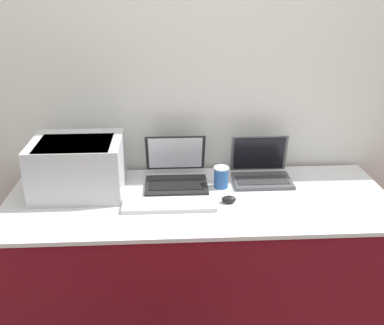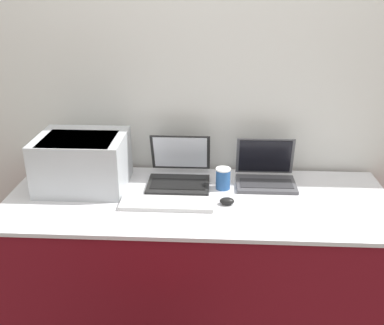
% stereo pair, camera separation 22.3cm
% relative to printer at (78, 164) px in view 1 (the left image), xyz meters
% --- Properties ---
extents(wall_back, '(8.00, 0.05, 2.60)m').
position_rel_printer_xyz_m(wall_back, '(0.61, 0.32, 0.35)').
color(wall_back, silver).
rests_on(wall_back, ground_plane).
extents(table, '(1.95, 0.76, 0.80)m').
position_rel_printer_xyz_m(table, '(0.61, -0.11, -0.55)').
color(table, maroon).
rests_on(table, ground_plane).
extents(printer, '(0.45, 0.38, 0.28)m').
position_rel_printer_xyz_m(printer, '(0.00, 0.00, 0.00)').
color(printer, '#B2B7BC').
rests_on(printer, table).
extents(laptop_left, '(0.33, 0.34, 0.24)m').
position_rel_printer_xyz_m(laptop_left, '(0.50, 0.08, -0.10)').
color(laptop_left, black).
rests_on(laptop_left, table).
extents(laptop_right, '(0.32, 0.25, 0.23)m').
position_rel_printer_xyz_m(laptop_right, '(0.97, 0.10, -0.10)').
color(laptop_right, '#4C4C51').
rests_on(laptop_right, table).
extents(external_keyboard, '(0.46, 0.14, 0.02)m').
position_rel_printer_xyz_m(external_keyboard, '(0.46, -0.20, -0.14)').
color(external_keyboard, silver).
rests_on(external_keyboard, table).
extents(coffee_cup, '(0.08, 0.08, 0.11)m').
position_rel_printer_xyz_m(coffee_cup, '(0.74, 0.01, -0.09)').
color(coffee_cup, '#285699').
rests_on(coffee_cup, table).
extents(mouse, '(0.07, 0.05, 0.04)m').
position_rel_printer_xyz_m(mouse, '(0.76, -0.17, -0.13)').
color(mouse, black).
rests_on(mouse, table).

